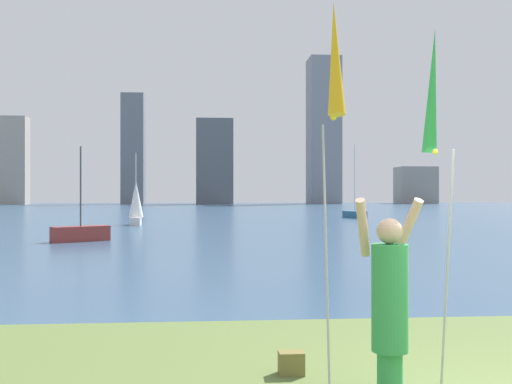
# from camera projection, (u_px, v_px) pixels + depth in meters

# --- Properties ---
(ground) EXTENTS (120.00, 138.00, 0.12)m
(ground) POSITION_uv_depth(u_px,v_px,m) (237.00, 215.00, 55.89)
(ground) COLOR #5B7038
(person) EXTENTS (0.71, 0.53, 1.95)m
(person) POSITION_uv_depth(u_px,v_px,m) (389.00, 299.00, 5.90)
(person) COLOR green
(person) RESTS_ON ground
(kite_flag_left) EXTENTS (0.16, 0.75, 3.78)m
(kite_flag_left) POSITION_uv_depth(u_px,v_px,m) (335.00, 69.00, 5.54)
(kite_flag_left) COLOR #B2B2B7
(kite_flag_left) RESTS_ON ground
(kite_flag_right) EXTENTS (0.16, 0.73, 3.75)m
(kite_flag_right) POSITION_uv_depth(u_px,v_px,m) (433.00, 98.00, 6.41)
(kite_flag_right) COLOR #B2B2B7
(kite_flag_right) RESTS_ON ground
(bag) EXTENTS (0.28, 0.21, 0.25)m
(bag) POSITION_uv_depth(u_px,v_px,m) (291.00, 363.00, 6.61)
(bag) COLOR olive
(bag) RESTS_ON ground
(sailboat_1) EXTENTS (1.65, 2.33, 5.92)m
(sailboat_1) POSITION_uv_depth(u_px,v_px,m) (355.00, 214.00, 48.38)
(sailboat_1) COLOR #2D6084
(sailboat_1) RESTS_ON ground
(sailboat_5) EXTENTS (2.33, 1.93, 3.94)m
(sailboat_5) POSITION_uv_depth(u_px,v_px,m) (81.00, 233.00, 24.85)
(sailboat_5) COLOR maroon
(sailboat_5) RESTS_ON ground
(sailboat_6) EXTENTS (0.96, 1.87, 4.53)m
(sailboat_6) POSITION_uv_depth(u_px,v_px,m) (136.00, 204.00, 37.63)
(sailboat_6) COLOR silver
(sailboat_6) RESTS_ON ground
(skyline_tower_0) EXTENTS (6.26, 3.23, 15.75)m
(skyline_tower_0) POSITION_uv_depth(u_px,v_px,m) (10.00, 160.00, 107.66)
(skyline_tower_0) COLOR gray
(skyline_tower_0) RESTS_ON ground
(skyline_tower_1) EXTENTS (4.08, 4.70, 20.15)m
(skyline_tower_1) POSITION_uv_depth(u_px,v_px,m) (133.00, 149.00, 110.30)
(skyline_tower_1) COLOR slate
(skyline_tower_1) RESTS_ON ground
(skyline_tower_2) EXTENTS (6.63, 7.52, 15.43)m
(skyline_tower_2) POSITION_uv_depth(u_px,v_px,m) (214.00, 162.00, 110.46)
(skyline_tower_2) COLOR #565B66
(skyline_tower_2) RESTS_ON ground
(skyline_tower_3) EXTENTS (5.82, 6.44, 27.76)m
(skyline_tower_3) POSITION_uv_depth(u_px,v_px,m) (324.00, 131.00, 114.74)
(skyline_tower_3) COLOR gray
(skyline_tower_3) RESTS_ON ground
(skyline_tower_4) EXTENTS (7.11, 5.81, 7.10)m
(skyline_tower_4) POSITION_uv_depth(u_px,v_px,m) (416.00, 185.00, 116.90)
(skyline_tower_4) COLOR gray
(skyline_tower_4) RESTS_ON ground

